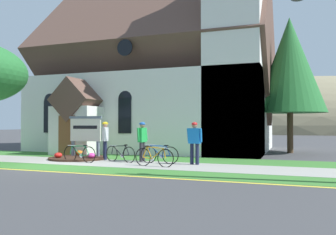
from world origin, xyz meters
TOP-DOWN VIEW (x-y plane):
  - ground at (0.00, 4.00)m, footprint 140.00×140.00m
  - sidewalk_slab at (0.33, 1.91)m, footprint 32.00×2.46m
  - grass_verge at (0.33, -0.14)m, footprint 32.00×1.63m
  - church_lawn at (0.33, 4.40)m, footprint 24.00×2.53m
  - curb_paint_stripe at (0.33, -1.11)m, footprint 28.00×0.16m
  - church_building at (0.75, 10.01)m, footprint 14.62×11.10m
  - church_sign at (-0.68, 3.45)m, footprint 1.75×0.23m
  - flower_bed at (-0.69, 2.86)m, footprint 2.72×2.72m
  - bicycle_black at (3.55, 2.55)m, footprint 1.74×0.10m
  - bicycle_yellow at (3.74, 1.47)m, footprint 1.73×0.31m
  - bicycle_green at (0.15, 1.75)m, footprint 1.77×0.27m
  - bicycle_orange at (1.75, 2.46)m, footprint 1.69×0.55m
  - cyclist_in_red_jersey at (0.68, 2.98)m, footprint 0.48×0.66m
  - cyclist_in_yellow_jersey at (5.07, 2.60)m, footprint 0.66×0.35m
  - cyclist_in_white_jersey at (2.61, 2.87)m, footprint 0.29×0.76m
  - roadside_conifer at (8.67, 9.98)m, footprint 4.04×4.04m
  - distant_hill at (5.16, 61.71)m, footprint 95.38×38.22m

SIDE VIEW (x-z plane):
  - ground at x=0.00m, z-range 0.00..0.00m
  - distant_hill at x=5.16m, z-range -10.86..10.86m
  - curb_paint_stripe at x=0.33m, z-range 0.00..0.01m
  - grass_verge at x=0.33m, z-range 0.00..0.01m
  - church_lawn at x=0.33m, z-range 0.00..0.01m
  - sidewalk_slab at x=0.33m, z-range 0.00..0.01m
  - flower_bed at x=-0.69m, z-range -0.10..0.24m
  - bicycle_orange at x=1.75m, z-range -0.03..0.76m
  - bicycle_green at x=0.15m, z-range -0.02..0.76m
  - bicycle_yellow at x=3.74m, z-range -0.04..0.79m
  - bicycle_black at x=3.55m, z-range -0.02..0.78m
  - cyclist_in_yellow_jersey at x=5.07m, z-range 0.16..1.89m
  - cyclist_in_white_jersey at x=2.61m, z-range 0.16..1.90m
  - cyclist_in_red_jersey at x=0.68m, z-range 0.16..1.92m
  - church_sign at x=-0.68m, z-range 0.31..2.35m
  - church_building at x=0.75m, z-range -2.11..11.22m
  - roadside_conifer at x=8.67m, z-range 1.14..8.95m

